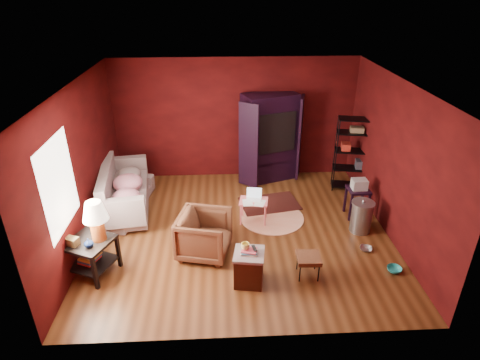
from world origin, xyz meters
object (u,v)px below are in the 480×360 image
object	(u,v)px
hamper	(249,267)
laptop_desk	(254,203)
armchair	(204,233)
sofa	(123,194)
side_table	(93,232)
wire_shelving	(354,151)
tv_armoire	(270,136)

from	to	relation	value
hamper	laptop_desk	distance (m)	1.79
armchair	laptop_desk	bearing A→B (deg)	-29.80
sofa	hamper	size ratio (longest dim) A/B	2.92
armchair	side_table	bearing A→B (deg)	115.92
armchair	wire_shelving	world-z (taller)	wire_shelving
laptop_desk	wire_shelving	size ratio (longest dim) A/B	0.40
side_table	laptop_desk	xyz separation A→B (m)	(2.64, 1.40, -0.36)
armchair	wire_shelving	xyz separation A→B (m)	(3.24, 2.25, 0.49)
side_table	armchair	bearing A→B (deg)	12.94
sofa	wire_shelving	distance (m)	5.02
sofa	hamper	world-z (taller)	sofa
sofa	armchair	distance (m)	2.33
side_table	tv_armoire	distance (m)	4.57
hamper	laptop_desk	xyz separation A→B (m)	(0.22, 1.78, 0.12)
armchair	laptop_desk	world-z (taller)	armchair
armchair	hamper	world-z (taller)	armchair
side_table	wire_shelving	size ratio (longest dim) A/B	0.78
wire_shelving	side_table	bearing A→B (deg)	-141.35
hamper	wire_shelving	bearing A→B (deg)	50.12
laptop_desk	armchair	bearing A→B (deg)	-123.52
sofa	hamper	distance (m)	3.38
wire_shelving	tv_armoire	bearing A→B (deg)	170.82
armchair	sofa	bearing A→B (deg)	60.13
armchair	side_table	xyz separation A→B (m)	(-1.71, -0.39, 0.35)
laptop_desk	wire_shelving	distance (m)	2.68
sofa	laptop_desk	world-z (taller)	sofa
sofa	side_table	bearing A→B (deg)	-171.21
sofa	side_table	size ratio (longest dim) A/B	1.46
armchair	tv_armoire	bearing A→B (deg)	-13.51
armchair	laptop_desk	xyz separation A→B (m)	(0.93, 1.00, -0.01)
sofa	laptop_desk	bearing A→B (deg)	-93.49
sofa	hamper	xyz separation A→B (m)	(2.42, -2.36, -0.08)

